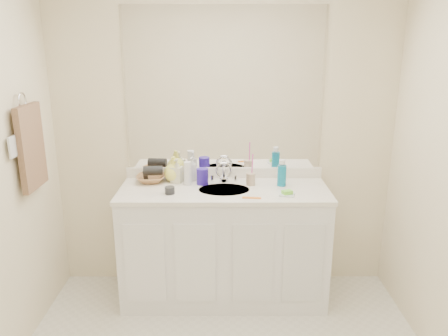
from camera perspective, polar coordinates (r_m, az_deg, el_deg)
wall_back at (r=3.35m, az=-0.01°, el=4.03°), size 2.60×0.02×2.40m
vanity_cabinet at (r=3.35m, az=-0.00°, el=-10.07°), size 1.50×0.55×0.85m
countertop at (r=3.18m, az=-0.00°, el=-2.95°), size 1.52×0.57×0.03m
backsplash at (r=3.41m, az=-0.01°, el=-0.62°), size 1.52×0.03×0.08m
sink_basin at (r=3.16m, az=-0.00°, el=-3.02°), size 0.37×0.37×0.02m
faucet at (r=3.31m, az=-0.00°, el=-0.88°), size 0.02×0.02×0.11m
mirror at (r=3.29m, az=-0.01°, el=10.15°), size 1.48×0.01×1.20m
blue_mug at (r=3.25m, az=-2.83°, el=-1.10°), size 0.09×0.09×0.12m
tan_cup at (r=3.24m, az=3.50°, el=-1.44°), size 0.07×0.07×0.09m
toothbrush at (r=3.21m, az=3.71°, el=0.33°), size 0.01×0.04×0.18m
mouthwash_bottle at (r=3.24m, az=7.55°, el=-0.98°), size 0.07×0.07×0.16m
soap_dish at (r=3.06m, az=8.24°, el=-3.47°), size 0.12×0.10×0.01m
green_soap at (r=3.06m, az=8.26°, el=-3.14°), size 0.08×0.07×0.02m
orange_comb at (r=2.99m, az=3.65°, el=-3.91°), size 0.13×0.04×0.01m
dark_jar at (r=3.08m, az=-7.10°, el=-2.91°), size 0.09×0.09×0.05m
extra_white_bottle at (r=3.25m, az=-4.77°, el=-0.69°), size 0.06×0.06×0.17m
soap_bottle_white at (r=3.33m, az=-4.22°, el=-0.13°), size 0.08×0.08×0.18m
soap_bottle_cream at (r=3.31m, az=-6.18°, el=-0.34°), size 0.10×0.10×0.18m
soap_bottle_yellow at (r=3.34m, az=-6.58°, el=-0.11°), size 0.19×0.19×0.19m
wicker_basket at (r=3.36m, az=-9.53°, el=-1.37°), size 0.23×0.23×0.05m
hair_dryer at (r=3.33m, az=-9.24°, el=-0.34°), size 0.15×0.09×0.07m
towel_ring at (r=3.05m, az=-24.87°, el=7.97°), size 0.01×0.11×0.11m
hand_towel at (r=3.09m, az=-23.87°, el=2.50°), size 0.04×0.32×0.55m
switch_plate at (r=2.91m, az=-25.91°, el=2.49°), size 0.01×0.08×0.13m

